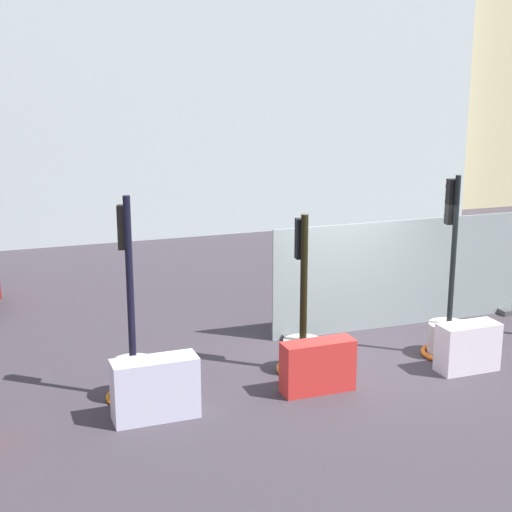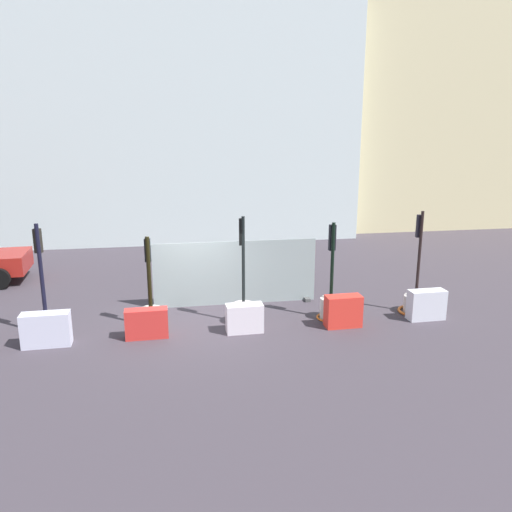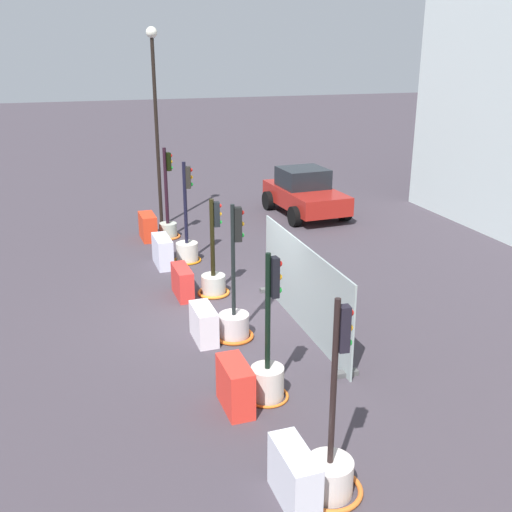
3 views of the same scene
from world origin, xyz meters
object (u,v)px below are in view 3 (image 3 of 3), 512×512
object	(u,v)px
construction_barrier_0	(148,227)
traffic_light_4	(268,373)
traffic_light_3	(234,318)
traffic_light_2	(214,278)
construction_barrier_1	(163,251)
traffic_light_1	(187,245)
construction_barrier_2	(183,282)
construction_barrier_3	(204,324)
construction_barrier_4	(235,386)
street_lamp_post	(155,102)
construction_barrier_5	(294,477)
car_red_compact	(305,193)
traffic_light_0	(168,222)
traffic_light_5	(330,468)

from	to	relation	value
construction_barrier_0	traffic_light_4	bearing A→B (deg)	3.71
traffic_light_3	traffic_light_2	bearing A→B (deg)	176.11
traffic_light_4	construction_barrier_1	bearing A→B (deg)	-175.22
traffic_light_1	construction_barrier_2	distance (m)	2.66
construction_barrier_3	construction_barrier_4	xyz separation A→B (m)	(2.68, -0.07, 0.05)
traffic_light_3	construction_barrier_3	bearing A→B (deg)	-96.13
traffic_light_4	construction_barrier_0	distance (m)	10.14
traffic_light_2	street_lamp_post	bearing A→B (deg)	-177.99
traffic_light_1	construction_barrier_1	size ratio (longest dim) A/B	2.52
construction_barrier_2	traffic_light_4	bearing A→B (deg)	6.01
construction_barrier_0	construction_barrier_4	size ratio (longest dim) A/B	1.08
construction_barrier_1	street_lamp_post	xyz separation A→B (m)	(-4.11, 0.64, 3.80)
construction_barrier_5	traffic_light_1	bearing A→B (deg)	176.42
car_red_compact	construction_barrier_2	bearing A→B (deg)	-42.84
traffic_light_3	street_lamp_post	bearing A→B (deg)	-179.61
traffic_light_0	construction_barrier_5	world-z (taller)	traffic_light_0
traffic_light_2	traffic_light_3	distance (m)	2.51
construction_barrier_0	construction_barrier_5	distance (m)	12.74
car_red_compact	construction_barrier_1	bearing A→B (deg)	-56.66
traffic_light_2	construction_barrier_4	distance (m)	5.19
construction_barrier_0	construction_barrier_4	distance (m)	10.26
traffic_light_0	construction_barrier_0	bearing A→B (deg)	-90.76
construction_barrier_2	car_red_compact	world-z (taller)	car_red_compact
traffic_light_1	construction_barrier_3	xyz separation A→B (m)	(5.09, -0.70, -0.12)
construction_barrier_3	traffic_light_0	bearing A→B (deg)	175.63
construction_barrier_0	street_lamp_post	xyz separation A→B (m)	(-1.46, 0.67, 3.81)
traffic_light_2	traffic_light_1	bearing A→B (deg)	-177.31
construction_barrier_0	construction_barrier_4	xyz separation A→B (m)	(10.26, 0.01, 0.02)
car_red_compact	construction_barrier_5	bearing A→B (deg)	-22.70
traffic_light_5	construction_barrier_5	xyz separation A→B (m)	(0.04, -0.56, 0.03)
construction_barrier_0	construction_barrier_4	world-z (taller)	construction_barrier_4
traffic_light_5	construction_barrier_1	size ratio (longest dim) A/B	2.57
traffic_light_3	construction_barrier_1	world-z (taller)	traffic_light_3
traffic_light_3	construction_barrier_0	world-z (taller)	traffic_light_3
construction_barrier_0	construction_barrier_1	world-z (taller)	construction_barrier_1
traffic_light_4	construction_barrier_4	world-z (taller)	traffic_light_4
traffic_light_0	car_red_compact	distance (m)	5.50
construction_barrier_1	construction_barrier_3	world-z (taller)	construction_barrier_1
traffic_light_5	construction_barrier_2	bearing A→B (deg)	-175.73
construction_barrier_2	car_red_compact	bearing A→B (deg)	137.16
construction_barrier_1	construction_barrier_4	world-z (taller)	construction_barrier_4
traffic_light_4	traffic_light_3	bearing A→B (deg)	178.15
traffic_light_1	traffic_light_3	bearing A→B (deg)	-0.50
car_red_compact	construction_barrier_4	bearing A→B (deg)	-27.44
traffic_light_2	construction_barrier_5	size ratio (longest dim) A/B	2.39
traffic_light_1	construction_barrier_5	world-z (taller)	traffic_light_1
construction_barrier_0	car_red_compact	size ratio (longest dim) A/B	0.26
construction_barrier_3	construction_barrier_5	xyz separation A→B (m)	(5.16, 0.06, 0.04)
construction_barrier_2	construction_barrier_3	xyz separation A→B (m)	(2.52, -0.04, -0.00)
traffic_light_2	construction_barrier_5	xyz separation A→B (m)	(7.59, -0.77, -0.00)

